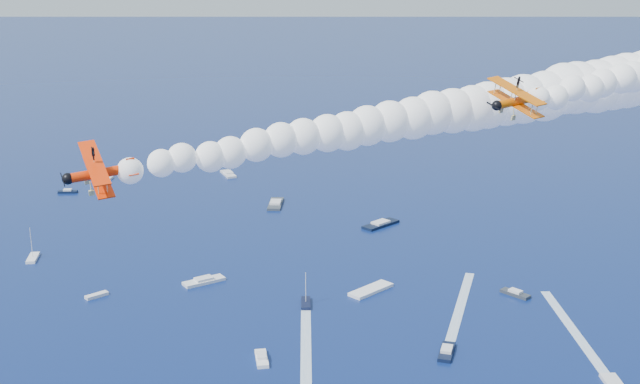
{
  "coord_description": "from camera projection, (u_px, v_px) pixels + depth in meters",
  "views": [
    {
      "loc": [
        5.18,
        -61.92,
        71.27
      ],
      "look_at": [
        2.62,
        19.87,
        47.75
      ],
      "focal_mm": 46.24,
      "sensor_mm": 36.0,
      "label": 1
    }
  ],
  "objects": [
    {
      "name": "biplane_lead",
      "position": [
        517.0,
        101.0,
        87.86
      ],
      "size": [
        10.18,
        10.92,
        6.85
      ],
      "primitive_type": null,
      "rotation": [
        -0.27,
        0.07,
        3.72
      ],
      "color": "#E56104"
    },
    {
      "name": "biplane_trail",
      "position": [
        101.0,
        173.0,
        79.12
      ],
      "size": [
        10.13,
        11.23,
        7.59
      ],
      "primitive_type": null,
      "rotation": [
        -0.34,
        0.07,
        3.59
      ],
      "color": "#F83005"
    },
    {
      "name": "smoke_trail_trail",
      "position": [
        421.0,
        117.0,
        92.24
      ],
      "size": [
        74.52,
        60.45,
        12.63
      ],
      "primitive_type": null,
      "rotation": [
        0.0,
        0.0,
        3.59
      ],
      "color": "white"
    },
    {
      "name": "spectator_boats",
      "position": [
        325.0,
        277.0,
        189.11
      ],
      "size": [
        204.14,
        182.2,
        0.7
      ],
      "color": "silver",
      "rests_on": "ground"
    },
    {
      "name": "boat_wakes",
      "position": [
        567.0,
        323.0,
        166.02
      ],
      "size": [
        145.22,
        60.39,
        0.04
      ],
      "color": "white",
      "rests_on": "ground"
    }
  ]
}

